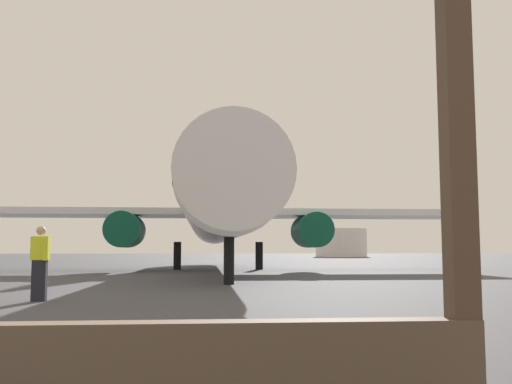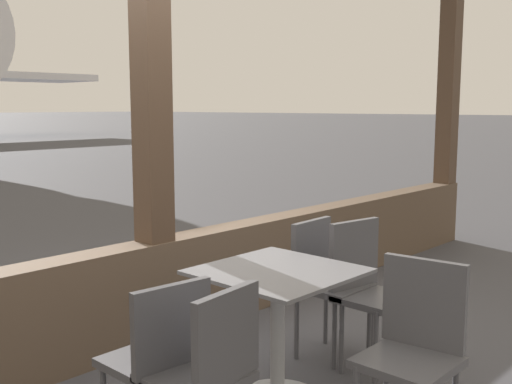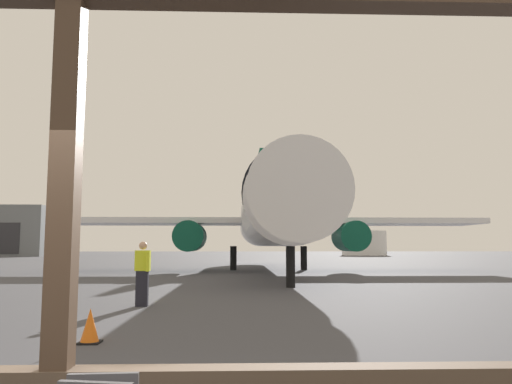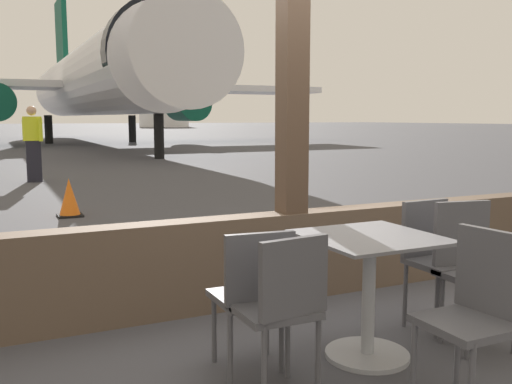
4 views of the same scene
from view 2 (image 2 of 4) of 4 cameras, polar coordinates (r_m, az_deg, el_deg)
name	(u,v)px [view 2 (image 2 of 4)]	position (r m, az deg, el deg)	size (l,w,h in m)	color
window_frame	(153,156)	(4.20, -9.62, 3.33)	(9.02, 0.24, 3.81)	brown
dining_table	(278,329)	(3.39, 2.04, -12.67)	(0.76, 0.76, 0.77)	slate
cafe_chair_window_left	(209,366)	(2.72, -4.45, -15.89)	(0.43, 0.43, 0.88)	#4C4C51
cafe_chair_window_right	(161,352)	(2.93, -8.90, -14.56)	(0.42, 0.42, 0.86)	#4C4C51
cafe_chair_aisle_left	(365,282)	(3.88, 10.14, -8.29)	(0.44, 0.44, 0.93)	#4C4C51
cafe_chair_aisle_right	(324,275)	(4.03, 6.36, -7.70)	(0.41, 0.41, 0.89)	#4C4C51
cafe_chair_side_extra	(415,340)	(3.00, 14.65, -13.29)	(0.43, 0.43, 0.92)	#4C4C51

